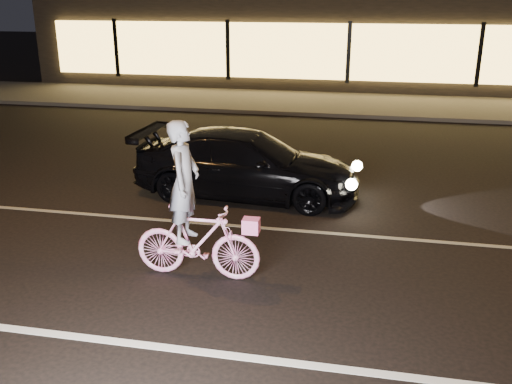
# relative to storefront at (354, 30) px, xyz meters

# --- Properties ---
(ground) EXTENTS (90.00, 90.00, 0.00)m
(ground) POSITION_rel_storefront_xyz_m (0.00, -18.97, -2.15)
(ground) COLOR black
(ground) RESTS_ON ground
(lane_stripe_near) EXTENTS (60.00, 0.12, 0.01)m
(lane_stripe_near) POSITION_rel_storefront_xyz_m (0.00, -20.47, -2.14)
(lane_stripe_near) COLOR silver
(lane_stripe_near) RESTS_ON ground
(lane_stripe_far) EXTENTS (60.00, 0.10, 0.01)m
(lane_stripe_far) POSITION_rel_storefront_xyz_m (0.00, -16.97, -2.14)
(lane_stripe_far) COLOR gray
(lane_stripe_far) RESTS_ON ground
(sidewalk) EXTENTS (30.00, 4.00, 0.12)m
(sidewalk) POSITION_rel_storefront_xyz_m (0.00, -5.97, -2.09)
(sidewalk) COLOR #383533
(sidewalk) RESTS_ON ground
(storefront) EXTENTS (25.40, 8.42, 4.20)m
(storefront) POSITION_rel_storefront_xyz_m (0.00, 0.00, 0.00)
(storefront) COLOR black
(storefront) RESTS_ON ground
(cyclist) EXTENTS (1.72, 0.59, 2.17)m
(cyclist) POSITION_rel_storefront_xyz_m (-1.31, -18.79, -1.38)
(cyclist) COLOR #FF38AD
(cyclist) RESTS_ON ground
(sedan) EXTENTS (4.32, 1.94, 1.23)m
(sedan) POSITION_rel_storefront_xyz_m (-1.32, -15.43, -1.53)
(sedan) COLOR black
(sedan) RESTS_ON ground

